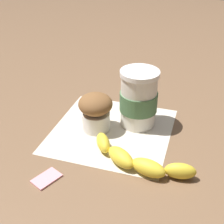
{
  "coord_description": "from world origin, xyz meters",
  "views": [
    {
      "loc": [
        0.51,
        0.25,
        0.4
      ],
      "look_at": [
        0.0,
        0.0,
        0.05
      ],
      "focal_mm": 50.0,
      "sensor_mm": 36.0,
      "label": 1
    }
  ],
  "objects_px": {
    "banana": "(136,160)",
    "sugar_packet": "(47,178)",
    "muffin": "(96,110)",
    "coffee_cup": "(139,99)"
  },
  "relations": [
    {
      "from": "coffee_cup",
      "to": "muffin",
      "type": "relative_size",
      "value": 1.52
    },
    {
      "from": "banana",
      "to": "coffee_cup",
      "type": "bearing_deg",
      "value": -158.41
    },
    {
      "from": "sugar_packet",
      "to": "muffin",
      "type": "bearing_deg",
      "value": 179.36
    },
    {
      "from": "muffin",
      "to": "sugar_packet",
      "type": "relative_size",
      "value": 1.7
    },
    {
      "from": "banana",
      "to": "sugar_packet",
      "type": "relative_size",
      "value": 4.41
    },
    {
      "from": "sugar_packet",
      "to": "coffee_cup",
      "type": "bearing_deg",
      "value": 162.47
    },
    {
      "from": "banana",
      "to": "sugar_packet",
      "type": "distance_m",
      "value": 0.17
    },
    {
      "from": "coffee_cup",
      "to": "banana",
      "type": "bearing_deg",
      "value": 21.59
    },
    {
      "from": "banana",
      "to": "muffin",
      "type": "bearing_deg",
      "value": -120.95
    },
    {
      "from": "muffin",
      "to": "banana",
      "type": "xyz_separation_m",
      "value": [
        0.08,
        0.13,
        -0.03
      ]
    }
  ]
}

